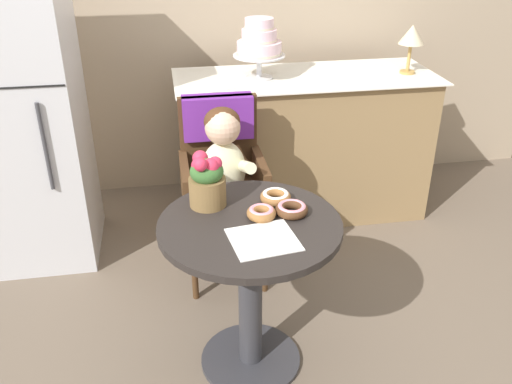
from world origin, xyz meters
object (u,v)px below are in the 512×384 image
Objects in this scene: seated_child at (224,167)px; flower_vase at (207,180)px; donut_mid at (276,196)px; wicker_chair at (221,160)px; donut_front at (261,212)px; table_lamp at (412,37)px; tiered_cake_stand at (259,43)px; refrigerator at (17,111)px; cafe_table at (250,267)px; donut_side at (292,209)px.

seated_child is 3.16× the size of flower_vase.
wicker_chair is at bearing 104.48° from donut_mid.
table_lamp is (1.11, 1.22, 0.37)m from donut_front.
donut_front is 0.34× the size of tiered_cake_stand.
donut_front is 1.69m from table_lamp.
refrigerator is (-1.32, -0.20, -0.26)m from tiered_cake_stand.
seated_child is at bearing -112.92° from tiered_cake_stand.
refrigerator is at bearing 135.75° from donut_front.
seated_child is 1.15m from refrigerator.
donut_side is (0.17, 0.04, 0.23)m from cafe_table.
donut_side is 1.32m from tiered_cake_stand.
refrigerator is (-1.10, 1.07, 0.11)m from donut_front.
cafe_table is 1.56m from refrigerator.
wicker_chair is 0.76m from donut_side.
donut_mid is 0.29m from flower_vase.
tiered_cake_stand reaches higher than wicker_chair.
table_lamp reaches higher than wicker_chair.
seated_child is at bearing -151.44° from table_lamp.
wicker_chair is 4.15× the size of flower_vase.
tiered_cake_stand is 1.36m from refrigerator.
tiered_cake_stand is at bearing 176.92° from table_lamp.
cafe_table is at bearing -150.71° from donut_front.
table_lamp is (1.03, 1.10, 0.37)m from donut_mid.
tiered_cake_stand reaches higher than donut_side.
seated_child is 0.43× the size of refrigerator.
donut_side is (0.12, 0.01, -0.00)m from donut_front.
table_lamp reaches higher than flower_vase.
flower_vase is at bearing -105.20° from seated_child.
cafe_table is at bearing -46.33° from refrigerator.
table_lamp is at bearing 50.92° from donut_side.
wicker_chair is (-0.03, 0.76, 0.13)m from cafe_table.
donut_front and donut_side have the same top height.
donut_side is 1.61m from table_lamp.
donut_front is 0.41× the size of table_lamp.
donut_mid is (0.16, -0.61, 0.10)m from wicker_chair.
donut_side is at bearing -94.22° from tiered_cake_stand.
tiered_cake_stand is at bearing 83.30° from donut_mid.
donut_side is at bearing 3.84° from donut_front.
flower_vase is at bearing 157.39° from donut_side.
donut_mid is (0.16, -0.46, 0.07)m from seated_child.
cafe_table is 0.31m from donut_mid.
table_lamp is (1.16, 1.25, 0.61)m from cafe_table.
refrigerator is at bearing 134.18° from flower_vase.
tiered_cake_stand is 0.90m from table_lamp.
donut_front is 0.89× the size of donut_side.
wicker_chair reaches higher than flower_vase.
wicker_chair is 1.37m from table_lamp.
cafe_table is 0.77m from wicker_chair.
wicker_chair is 0.16m from seated_child.
cafe_table is 0.24m from donut_front.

